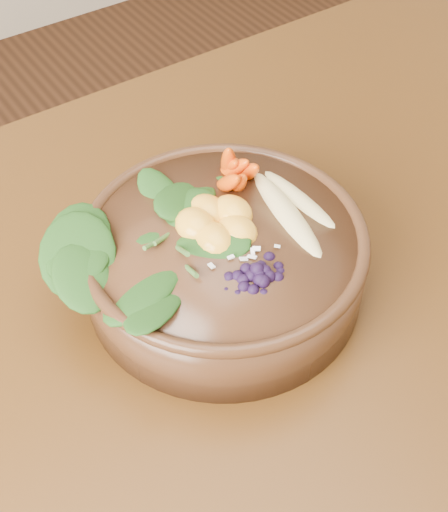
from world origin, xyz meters
The scene contains 9 objects.
ground centered at (0.00, 0.00, 0.00)m, with size 4.00×4.00×0.00m, color #381E0F.
dining_table centered at (0.00, 0.00, 0.66)m, with size 1.60×0.90×0.75m.
stoneware_bowl centered at (-0.16, 0.01, 0.79)m, with size 0.31×0.31×0.08m, color #3E2515.
kale_heap centered at (-0.20, 0.08, 0.86)m, with size 0.20×0.18×0.05m, color #244E1A, non-canonical shape.
carrot_cluster centered at (-0.09, 0.09, 0.88)m, with size 0.06×0.06×0.09m, color #EA4606, non-canonical shape.
banana_halves centered at (-0.07, 0.01, 0.85)m, with size 0.07×0.17×0.03m.
mandarin_cluster centered at (-0.15, 0.03, 0.85)m, with size 0.09×0.10×0.03m, color #F6A627, non-canonical shape.
blueberry_pile centered at (-0.16, -0.05, 0.86)m, with size 0.14×0.11×0.04m, color black, non-canonical shape.
coconut_flakes centered at (-0.16, -0.01, 0.84)m, with size 0.10×0.08×0.01m, color white, non-canonical shape.
Camera 1 is at (-0.46, -0.43, 1.38)m, focal length 50.00 mm.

